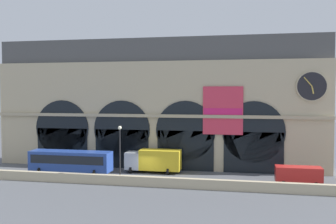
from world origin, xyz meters
name	(u,v)px	position (x,y,z in m)	size (l,w,h in m)	color
ground_plane	(144,177)	(0.00, 0.00, 0.00)	(200.00, 200.00, 0.00)	#54565B
quay_parapet_wall	(134,181)	(0.00, -4.63, 0.58)	(90.00, 0.70, 1.15)	#BCAD8C
station_building	(157,105)	(0.04, 7.22, 9.03)	(48.00, 4.88, 18.66)	#BCAD8C
bus_midwest	(71,161)	(-9.98, -0.36, 1.78)	(11.00, 3.25, 3.10)	#28479E
box_truck_center	(154,160)	(0.61, 2.85, 1.70)	(7.50, 2.91, 3.12)	#ADB2B7
van_east	(298,175)	(18.81, -0.74, 1.25)	(5.20, 2.48, 2.20)	red
street_lamp_quayside	(120,147)	(-1.96, -3.83, 4.41)	(0.44, 0.44, 6.90)	black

